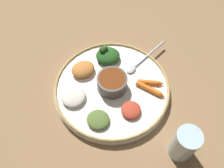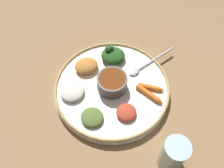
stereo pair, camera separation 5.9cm
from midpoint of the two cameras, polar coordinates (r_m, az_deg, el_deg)
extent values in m
plane|color=olive|center=(0.73, -2.30, -1.70)|extent=(2.40, 2.40, 0.00)
cylinder|color=white|center=(0.72, -2.32, -1.26)|extent=(0.34, 0.34, 0.02)
torus|color=tan|center=(0.71, -2.36, -0.68)|extent=(0.34, 0.34, 0.01)
cylinder|color=#4C4742|center=(0.70, -2.42, 0.16)|extent=(0.09, 0.09, 0.04)
cylinder|color=brown|center=(0.68, -2.47, 1.05)|extent=(0.08, 0.08, 0.01)
ellipsoid|color=silver|center=(0.75, 2.28, 3.30)|extent=(0.02, 0.03, 0.01)
cylinder|color=silver|center=(0.79, 6.75, 6.98)|extent=(0.01, 0.15, 0.01)
ellipsoid|color=#23511E|center=(0.76, -3.20, 6.52)|extent=(0.10, 0.10, 0.03)
sphere|color=#2D6628|center=(0.75, -4.49, 7.79)|extent=(0.02, 0.02, 0.02)
sphere|color=#385623|center=(0.75, -4.61, 7.95)|extent=(0.02, 0.02, 0.02)
sphere|color=#2D6628|center=(0.76, -3.90, 8.28)|extent=(0.02, 0.02, 0.02)
cylinder|color=orange|center=(0.71, 6.21, -1.21)|extent=(0.08, 0.03, 0.02)
cone|color=orange|center=(0.70, 9.51, -2.90)|extent=(0.02, 0.02, 0.01)
cylinder|color=orange|center=(0.72, 6.28, 0.24)|extent=(0.06, 0.05, 0.01)
cone|color=orange|center=(0.72, 9.31, -0.03)|extent=(0.02, 0.02, 0.01)
ellipsoid|color=silver|center=(0.70, -11.45, -3.06)|extent=(0.09, 0.09, 0.02)
ellipsoid|color=#B73D28|center=(0.67, 1.97, -6.28)|extent=(0.08, 0.08, 0.02)
ellipsoid|color=#567033|center=(0.66, -5.86, -8.50)|extent=(0.08, 0.08, 0.02)
ellipsoid|color=#C67A38|center=(0.74, -9.10, 3.32)|extent=(0.08, 0.09, 0.03)
cylinder|color=silver|center=(0.62, 14.01, -13.77)|extent=(0.06, 0.06, 0.11)
cylinder|color=tan|center=(0.65, 13.40, -14.74)|extent=(0.05, 0.05, 0.04)
camera|label=1|loc=(0.03, -92.41, -3.71)|focal=38.89mm
camera|label=2|loc=(0.03, 87.59, 3.71)|focal=38.89mm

